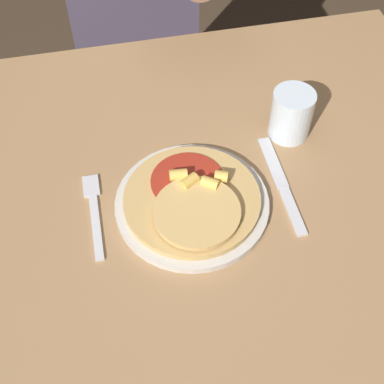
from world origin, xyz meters
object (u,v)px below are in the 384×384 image
(dining_table, at_px, (204,233))
(fork, at_px, (94,210))
(plate, at_px, (192,204))
(pizza, at_px, (193,200))
(knife, at_px, (282,186))
(drinking_glass, at_px, (291,114))

(dining_table, relative_size, fork, 6.00)
(dining_table, height_order, plate, plate)
(pizza, height_order, knife, pizza)
(pizza, xyz_separation_m, fork, (-0.16, 0.03, -0.02))
(pizza, height_order, drinking_glass, drinking_glass)
(knife, bearing_deg, drinking_glass, 67.41)
(plate, bearing_deg, pizza, -81.40)
(plate, height_order, pizza, pizza)
(plate, distance_m, knife, 0.16)
(knife, relative_size, drinking_glass, 2.34)
(plate, bearing_deg, fork, 170.68)
(dining_table, relative_size, pizza, 4.59)
(pizza, relative_size, knife, 1.04)
(fork, bearing_deg, pizza, -10.98)
(pizza, bearing_deg, plate, 98.60)
(drinking_glass, bearing_deg, plate, -148.32)
(dining_table, distance_m, plate, 0.12)
(pizza, xyz_separation_m, knife, (0.16, 0.01, -0.02))
(dining_table, relative_size, plate, 4.06)
(fork, bearing_deg, drinking_glass, 15.62)
(dining_table, bearing_deg, pizza, -145.95)
(drinking_glass, bearing_deg, fork, -164.38)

